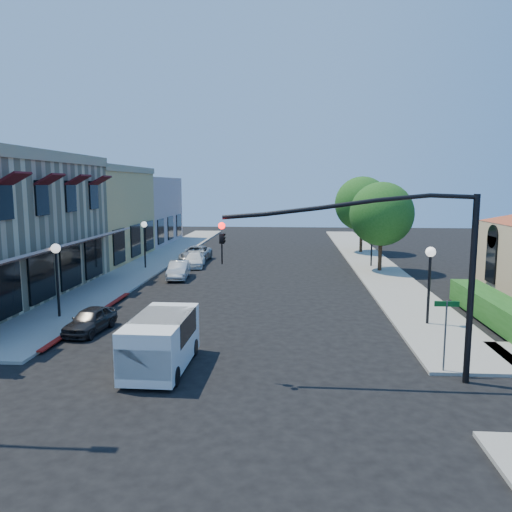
# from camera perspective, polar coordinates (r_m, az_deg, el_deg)

# --- Properties ---
(ground) EXTENTS (120.00, 120.00, 0.00)m
(ground) POSITION_cam_1_polar(r_m,az_deg,el_deg) (15.67, -5.20, -15.49)
(ground) COLOR black
(ground) RESTS_ON ground
(sidewalk_left) EXTENTS (3.50, 50.00, 0.12)m
(sidewalk_left) POSITION_cam_1_polar(r_m,az_deg,el_deg) (43.09, -10.96, -0.28)
(sidewalk_left) COLOR gray
(sidewalk_left) RESTS_ON ground
(sidewalk_right) EXTENTS (3.50, 50.00, 0.12)m
(sidewalk_right) POSITION_cam_1_polar(r_m,az_deg,el_deg) (42.11, 12.71, -0.52)
(sidewalk_right) COLOR gray
(sidewalk_right) RESTS_ON ground
(curb_red_strip) EXTENTS (0.25, 10.00, 0.06)m
(curb_red_strip) POSITION_cam_1_polar(r_m,az_deg,el_deg) (24.83, -18.17, -6.89)
(curb_red_strip) COLOR maroon
(curb_red_strip) RESTS_ON ground
(yellow_stucco_building) EXTENTS (10.00, 12.00, 7.60)m
(yellow_stucco_building) POSITION_cam_1_polar(r_m,az_deg,el_deg) (44.03, -19.97, 4.46)
(yellow_stucco_building) COLOR #DAB062
(yellow_stucco_building) RESTS_ON ground
(pink_stucco_building) EXTENTS (10.00, 12.00, 7.00)m
(pink_stucco_building) POSITION_cam_1_polar(r_m,az_deg,el_deg) (55.21, -14.90, 5.01)
(pink_stucco_building) COLOR #CAA298
(pink_stucco_building) RESTS_ON ground
(hedge) EXTENTS (1.40, 8.00, 1.10)m
(hedge) POSITION_cam_1_polar(r_m,az_deg,el_deg) (25.74, 25.33, -6.75)
(hedge) COLOR #1B5016
(hedge) RESTS_ON ground
(street_tree_a) EXTENTS (4.56, 4.56, 6.48)m
(street_tree_a) POSITION_cam_1_polar(r_m,az_deg,el_deg) (36.78, 14.15, 4.68)
(street_tree_a) COLOR black
(street_tree_a) RESTS_ON ground
(street_tree_b) EXTENTS (4.94, 4.94, 7.02)m
(street_tree_b) POSITION_cam_1_polar(r_m,az_deg,el_deg) (46.64, 12.03, 5.86)
(street_tree_b) COLOR black
(street_tree_b) RESTS_ON ground
(signal_mast_arm) EXTENTS (8.01, 0.39, 6.00)m
(signal_mast_arm) POSITION_cam_1_polar(r_m,az_deg,el_deg) (16.19, 16.43, 0.05)
(signal_mast_arm) COLOR black
(signal_mast_arm) RESTS_ON ground
(street_name_sign) EXTENTS (0.80, 0.06, 2.50)m
(street_name_sign) POSITION_cam_1_polar(r_m,az_deg,el_deg) (17.74, 20.86, -7.34)
(street_name_sign) COLOR #595B5E
(street_name_sign) RESTS_ON ground
(lamppost_left_near) EXTENTS (0.44, 0.44, 3.57)m
(lamppost_left_near) POSITION_cam_1_polar(r_m,az_deg,el_deg) (24.94, -21.86, -0.59)
(lamppost_left_near) COLOR black
(lamppost_left_near) RESTS_ON ground
(lamppost_left_far) EXTENTS (0.44, 0.44, 3.57)m
(lamppost_left_far) POSITION_cam_1_polar(r_m,az_deg,el_deg) (37.93, -12.65, 2.61)
(lamppost_left_far) COLOR black
(lamppost_left_far) RESTS_ON ground
(lamppost_right_near) EXTENTS (0.44, 0.44, 3.57)m
(lamppost_right_near) POSITION_cam_1_polar(r_m,az_deg,el_deg) (23.26, 19.27, -1.05)
(lamppost_right_near) COLOR black
(lamppost_right_near) RESTS_ON ground
(lamppost_right_far) EXTENTS (0.44, 0.44, 3.57)m
(lamppost_right_far) POSITION_cam_1_polar(r_m,az_deg,el_deg) (38.81, 13.13, 2.72)
(lamppost_right_far) COLOR black
(lamppost_right_far) RESTS_ON ground
(white_van) EXTENTS (1.89, 4.17, 1.83)m
(white_van) POSITION_cam_1_polar(r_m,az_deg,el_deg) (17.50, -10.82, -9.33)
(white_van) COLOR silver
(white_van) RESTS_ON ground
(parked_car_a) EXTENTS (1.58, 3.24, 1.07)m
(parked_car_a) POSITION_cam_1_polar(r_m,az_deg,el_deg) (22.64, -18.42, -6.96)
(parked_car_a) COLOR black
(parked_car_a) RESTS_ON ground
(parked_car_b) EXTENTS (1.54, 3.63, 1.16)m
(parked_car_b) POSITION_cam_1_polar(r_m,az_deg,el_deg) (33.89, -8.83, -1.60)
(parked_car_b) COLOR #B8BCBE
(parked_car_b) RESTS_ON ground
(parked_car_c) EXTENTS (1.83, 3.78, 1.06)m
(parked_car_c) POSITION_cam_1_polar(r_m,az_deg,el_deg) (38.55, -7.07, -0.46)
(parked_car_c) COLOR white
(parked_car_c) RESTS_ON ground
(parked_car_d) EXTENTS (2.21, 4.57, 1.25)m
(parked_car_d) POSITION_cam_1_polar(r_m,az_deg,el_deg) (41.30, -6.91, 0.25)
(parked_car_d) COLOR #939598
(parked_car_d) RESTS_ON ground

